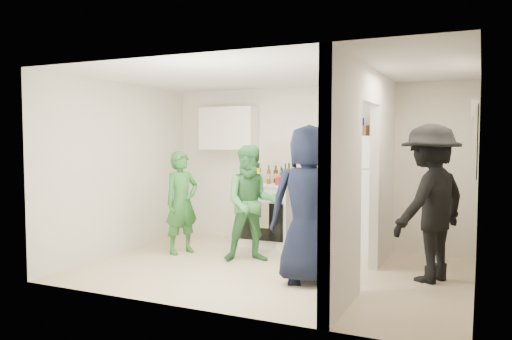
{
  "coord_description": "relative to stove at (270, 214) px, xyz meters",
  "views": [
    {
      "loc": [
        2.43,
        -5.85,
        1.69
      ],
      "look_at": [
        -0.4,
        0.4,
        1.25
      ],
      "focal_mm": 35.0,
      "sensor_mm": 36.0,
      "label": 1
    }
  ],
  "objects": [
    {
      "name": "floor",
      "position": [
        0.59,
        -1.37,
        -0.49
      ],
      "size": [
        4.8,
        4.8,
        0.0
      ],
      "primitive_type": "plane",
      "color": "beige",
      "rests_on": "ground"
    },
    {
      "name": "wall_back",
      "position": [
        0.59,
        0.33,
        0.76
      ],
      "size": [
        4.8,
        0.0,
        4.8
      ],
      "primitive_type": "plane",
      "rotation": [
        1.57,
        0.0,
        0.0
      ],
      "color": "silver",
      "rests_on": "floor"
    },
    {
      "name": "wall_front",
      "position": [
        0.59,
        -3.07,
        0.76
      ],
      "size": [
        4.8,
        0.0,
        4.8
      ],
      "primitive_type": "plane",
      "rotation": [
        -1.57,
        0.0,
        0.0
      ],
      "color": "silver",
      "rests_on": "floor"
    },
    {
      "name": "wall_left",
      "position": [
        -1.81,
        -1.37,
        0.76
      ],
      "size": [
        0.0,
        3.4,
        3.4
      ],
      "primitive_type": "plane",
      "rotation": [
        1.57,
        0.0,
        1.57
      ],
      "color": "silver",
      "rests_on": "floor"
    },
    {
      "name": "wall_right",
      "position": [
        2.99,
        -1.37,
        0.76
      ],
      "size": [
        0.0,
        3.4,
        3.4
      ],
      "primitive_type": "plane",
      "rotation": [
        1.57,
        0.0,
        -1.57
      ],
      "color": "silver",
      "rests_on": "floor"
    },
    {
      "name": "ceiling",
      "position": [
        0.59,
        -1.37,
        2.01
      ],
      "size": [
        4.8,
        4.8,
        0.0
      ],
      "primitive_type": "plane",
      "rotation": [
        3.14,
        0.0,
        0.0
      ],
      "color": "white",
      "rests_on": "wall_back"
    },
    {
      "name": "partition_pier_back",
      "position": [
        1.79,
        -0.27,
        0.76
      ],
      "size": [
        0.12,
        1.2,
        2.5
      ],
      "primitive_type": "cube",
      "color": "silver",
      "rests_on": "floor"
    },
    {
      "name": "partition_pier_front",
      "position": [
        1.79,
        -2.47,
        0.76
      ],
      "size": [
        0.12,
        1.2,
        2.5
      ],
      "primitive_type": "cube",
      "color": "silver",
      "rests_on": "floor"
    },
    {
      "name": "partition_header",
      "position": [
        1.79,
        -1.37,
        1.81
      ],
      "size": [
        0.12,
        1.0,
        0.4
      ],
      "primitive_type": "cube",
      "color": "silver",
      "rests_on": "partition_pier_back"
    },
    {
      "name": "stove",
      "position": [
        0.0,
        0.0,
        0.0
      ],
      "size": [
        0.82,
        0.68,
        0.98
      ],
      "primitive_type": "cube",
      "color": "white",
      "rests_on": "floor"
    },
    {
      "name": "upper_cabinet",
      "position": [
        -0.81,
        0.15,
        1.36
      ],
      "size": [
        0.95,
        0.34,
        0.7
      ],
      "primitive_type": "cube",
      "color": "silver",
      "rests_on": "wall_back"
    },
    {
      "name": "fridge",
      "position": [
        1.45,
        -0.03,
        0.37
      ],
      "size": [
        0.71,
        0.69,
        1.72
      ],
      "primitive_type": "cube",
      "color": "white",
      "rests_on": "floor"
    },
    {
      "name": "wicker_basket",
      "position": [
        1.35,
        0.02,
        1.31
      ],
      "size": [
        0.35,
        0.25,
        0.15
      ],
      "primitive_type": "cube",
      "color": "brown",
      "rests_on": "fridge"
    },
    {
      "name": "blue_bowl",
      "position": [
        1.35,
        0.02,
        1.44
      ],
      "size": [
        0.24,
        0.24,
        0.11
      ],
      "primitive_type": "cylinder",
      "color": "navy",
      "rests_on": "wicker_basket"
    },
    {
      "name": "yellow_cup_stack_top",
      "position": [
        1.67,
        -0.13,
        1.36
      ],
      "size": [
        0.09,
        0.09,
        0.25
      ],
      "primitive_type": "cylinder",
      "color": "#FFFC15",
      "rests_on": "fridge"
    },
    {
      "name": "wall_clock",
      "position": [
        0.64,
        0.31,
        1.21
      ],
      "size": [
        0.22,
        0.02,
        0.22
      ],
      "primitive_type": "cylinder",
      "rotation": [
        1.57,
        0.0,
        0.0
      ],
      "color": "white",
      "rests_on": "wall_back"
    },
    {
      "name": "spice_shelf",
      "position": [
        0.59,
        0.28,
        0.86
      ],
      "size": [
        0.35,
        0.08,
        0.03
      ],
      "primitive_type": "cube",
      "color": "olive",
      "rests_on": "wall_back"
    },
    {
      "name": "nook_window",
      "position": [
        2.97,
        -1.17,
        1.16
      ],
      "size": [
        0.03,
        0.7,
        0.8
      ],
      "primitive_type": "cube",
      "color": "black",
      "rests_on": "wall_right"
    },
    {
      "name": "nook_window_frame",
      "position": [
        2.96,
        -1.17,
        1.16
      ],
      "size": [
        0.04,
        0.76,
        0.86
      ],
      "primitive_type": "cube",
      "color": "white",
      "rests_on": "wall_right"
    },
    {
      "name": "nook_valance",
      "position": [
        2.93,
        -1.17,
        1.51
      ],
      "size": [
        0.04,
        0.82,
        0.18
      ],
      "primitive_type": "cube",
      "color": "white",
      "rests_on": "wall_right"
    },
    {
      "name": "yellow_cup_stack_stove",
      "position": [
        -0.12,
        -0.22,
        0.61
      ],
      "size": [
        0.09,
        0.09,
        0.25
      ],
      "primitive_type": "cylinder",
      "color": "yellow",
      "rests_on": "stove"
    },
    {
      "name": "red_cup",
      "position": [
        0.22,
        -0.2,
        0.55
      ],
      "size": [
        0.09,
        0.09,
        0.12
      ],
      "primitive_type": "cylinder",
      "color": "red",
      "rests_on": "stove"
    },
    {
      "name": "person_green_left",
      "position": [
        -0.95,
        -1.06,
        0.26
      ],
      "size": [
        0.55,
        0.64,
        1.5
      ],
      "primitive_type": "imported",
      "rotation": [
        0.0,
        0.0,
        1.15
      ],
      "color": "#2E732F",
      "rests_on": "floor"
    },
    {
      "name": "person_green_center",
      "position": [
        0.17,
        -1.06,
        0.31
      ],
      "size": [
        0.97,
        0.91,
        1.59
      ],
      "primitive_type": "imported",
      "rotation": [
        0.0,
        0.0,
        0.51
      ],
      "color": "#398349",
      "rests_on": "floor"
    },
    {
      "name": "person_denim",
      "position": [
        0.8,
        -0.48,
        0.31
      ],
      "size": [
        0.94,
        0.92,
        1.59
      ],
      "primitive_type": "imported",
      "rotation": [
        0.0,
        0.0,
        -0.75
      ],
      "color": "#374279",
      "rests_on": "floor"
    },
    {
      "name": "person_navy",
      "position": [
        1.22,
        -1.76,
        0.43
      ],
      "size": [
        1.05,
        0.87,
        1.84
      ],
      "primitive_type": "imported",
      "rotation": [
        0.0,
        0.0,
        -2.78
      ],
      "color": "black",
      "rests_on": "floor"
    },
    {
      "name": "person_nook",
      "position": [
        2.49,
        -1.06,
        0.44
      ],
      "size": [
        1.17,
        1.38,
        1.85
      ],
      "primitive_type": "imported",
      "rotation": [
        0.0,
        0.0,
        -2.06
      ],
      "color": "black",
      "rests_on": "floor"
    },
    {
      "name": "bottle_a",
      "position": [
        -0.27,
        0.12,
        0.63
      ],
      "size": [
        0.06,
        0.06,
        0.28
      ],
      "primitive_type": "cylinder",
      "color": "brown",
      "rests_on": "stove"
    },
    {
      "name": "bottle_b",
      "position": [
        -0.2,
        -0.09,
        0.65
      ],
      "size": [
        0.06,
        0.06,
        0.32
      ],
      "primitive_type": "cylinder",
      "color": "#1D5922",
      "rests_on": "stove"
    },
    {
      "name": "bottle_c",
      "position": [
        -0.08,
        0.14,
        0.63
      ],
      "size": [
        0.06,
        0.06,
        0.28
      ],
      "primitive_type": "cylinder",
      "color": "silver",
      "rests_on": "stove"
    },
    {
      "name": "bottle_d",
      "position": [
        0.01,
        -0.06,
        0.63
      ],
      "size": [
        0.06,
        0.06,
        0.29
      ],
      "primitive_type": "cylinder",
      "color": "brown",
      "rests_on": "stove"
    },
    {
      "name": "bottle_e",
      "position": [
        0.11,
        0.2,
        0.62
      ],
      "size": [
        0.06,
        0.06,
        0.26
      ],
      "primitive_type": "cylinder",
      "color": "#A6ADB8",
      "rests_on": "stove"
    },
    {
      "name": "bottle_f",
      "position": [
        0.19,
        0.03,
        0.61
      ],
      "size": [
        0.06,
        0.06,
        0.25
      ],
      "primitive_type": "cylinder",
      "color": "#163D19",
      "rests_on": "stove"
    },
    {
      "name": "bottle_g",
      "position": [
        0.26,
        0.15,
        0.65
      ],
      "size": [
        0.07,
        0.07,
        0.32
      ],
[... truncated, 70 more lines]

